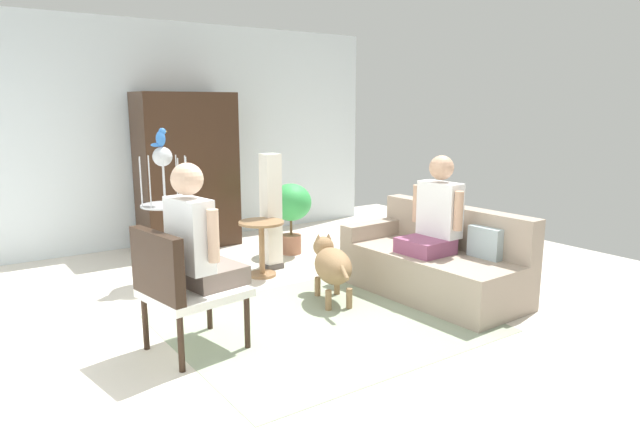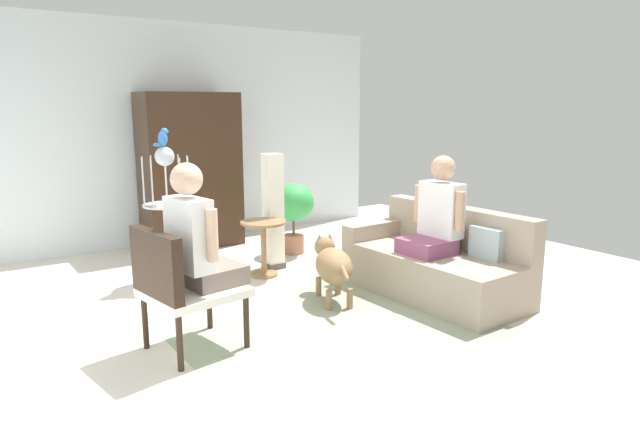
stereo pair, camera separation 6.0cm
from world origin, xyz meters
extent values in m
plane|color=beige|center=(0.00, 0.00, 0.00)|extent=(8.04, 8.04, 0.00)
cube|color=silver|center=(0.00, 3.41, 1.39)|extent=(5.94, 0.12, 2.78)
cube|color=gray|center=(-0.07, -0.11, 0.00)|extent=(2.42, 2.08, 0.01)
cube|color=gray|center=(1.18, -0.10, 0.21)|extent=(0.90, 1.77, 0.43)
cube|color=gray|center=(1.50, -0.09, 0.62)|extent=(0.25, 1.74, 0.39)
cube|color=gray|center=(1.15, 0.67, 0.50)|extent=(0.83, 0.21, 0.16)
cube|color=#9EB2B7|center=(1.39, -0.53, 0.57)|extent=(0.11, 0.32, 0.28)
cube|color=#C6B284|center=(1.37, -0.04, 0.57)|extent=(0.11, 0.27, 0.28)
cylinder|color=black|center=(-0.89, 0.32, 0.20)|extent=(0.04, 0.04, 0.40)
cylinder|color=black|center=(-0.81, -0.17, 0.20)|extent=(0.04, 0.04, 0.40)
cylinder|color=black|center=(-1.43, 0.23, 0.20)|extent=(0.04, 0.04, 0.40)
cylinder|color=black|center=(-1.35, -0.26, 0.20)|extent=(0.04, 0.04, 0.40)
cube|color=white|center=(-1.12, 0.03, 0.43)|extent=(0.74, 0.70, 0.06)
cube|color=black|center=(-1.40, -0.02, 0.70)|extent=(0.17, 0.61, 0.46)
cube|color=#8B4769|center=(1.07, -0.11, 0.50)|extent=(0.43, 0.44, 0.14)
cube|color=white|center=(1.25, -0.10, 0.82)|extent=(0.20, 0.43, 0.51)
sphere|color=tan|center=(1.25, -0.10, 1.20)|extent=(0.23, 0.23, 0.23)
cylinder|color=tan|center=(1.22, -0.35, 0.84)|extent=(0.08, 0.08, 0.35)
cylinder|color=tan|center=(1.20, 0.15, 0.84)|extent=(0.08, 0.08, 0.35)
cube|color=#75655B|center=(-0.97, 0.05, 0.53)|extent=(0.47, 0.46, 0.14)
cube|color=white|center=(-1.14, 0.03, 0.87)|extent=(0.24, 0.42, 0.52)
sphere|color=#DDB293|center=(-1.14, 0.03, 1.26)|extent=(0.23, 0.23, 0.23)
cylinder|color=#DDB293|center=(-1.14, 0.27, 0.89)|extent=(0.08, 0.08, 0.37)
cylinder|color=#DDB293|center=(-1.06, -0.20, 0.89)|extent=(0.08, 0.08, 0.37)
cylinder|color=olive|center=(0.16, 1.35, 0.57)|extent=(0.47, 0.47, 0.02)
cylinder|color=olive|center=(0.16, 1.35, 0.28)|extent=(0.06, 0.06, 0.56)
cylinder|color=olive|center=(0.16, 1.35, 0.01)|extent=(0.29, 0.29, 0.03)
ellipsoid|color=olive|center=(0.30, 0.27, 0.34)|extent=(0.49, 0.64, 0.32)
sphere|color=olive|center=(0.42, 0.59, 0.44)|extent=(0.20, 0.20, 0.20)
cone|color=olive|center=(0.37, 0.61, 0.54)|extent=(0.06, 0.06, 0.06)
cone|color=olive|center=(0.46, 0.57, 0.54)|extent=(0.06, 0.06, 0.06)
cylinder|color=olive|center=(0.17, -0.07, 0.38)|extent=(0.10, 0.18, 0.10)
cylinder|color=olive|center=(0.28, 0.49, 0.09)|extent=(0.06, 0.06, 0.18)
cylinder|color=olive|center=(0.45, 0.42, 0.09)|extent=(0.06, 0.06, 0.18)
cylinder|color=olive|center=(0.14, 0.12, 0.09)|extent=(0.06, 0.06, 0.18)
cylinder|color=olive|center=(0.32, 0.05, 0.09)|extent=(0.06, 0.06, 0.18)
cylinder|color=silver|center=(-0.72, 1.69, 0.01)|extent=(0.36, 0.36, 0.03)
cylinder|color=silver|center=(-0.72, 1.69, 0.39)|extent=(0.04, 0.04, 0.78)
cylinder|color=silver|center=(-0.72, 1.69, 0.79)|extent=(0.47, 0.47, 0.02)
cylinder|color=silver|center=(-0.50, 1.69, 1.04)|extent=(0.01, 0.01, 0.47)
cylinder|color=silver|center=(-0.54, 1.82, 1.04)|extent=(0.01, 0.01, 0.47)
cylinder|color=silver|center=(-0.65, 1.90, 1.04)|extent=(0.01, 0.01, 0.47)
cylinder|color=silver|center=(-0.79, 1.90, 1.04)|extent=(0.01, 0.01, 0.47)
cylinder|color=silver|center=(-0.90, 1.82, 1.04)|extent=(0.01, 0.01, 0.47)
cylinder|color=silver|center=(-0.95, 1.69, 1.04)|extent=(0.01, 0.01, 0.47)
cylinder|color=silver|center=(-0.90, 1.56, 1.04)|extent=(0.01, 0.01, 0.47)
cylinder|color=silver|center=(-0.79, 1.48, 1.04)|extent=(0.01, 0.01, 0.47)
cylinder|color=silver|center=(-0.65, 1.48, 1.04)|extent=(0.01, 0.01, 0.47)
cylinder|color=silver|center=(-0.54, 1.56, 1.04)|extent=(0.01, 0.01, 0.47)
sphere|color=silver|center=(-0.72, 1.69, 1.27)|extent=(0.19, 0.19, 0.19)
ellipsoid|color=blue|center=(-0.73, 1.69, 1.45)|extent=(0.09, 0.10, 0.15)
sphere|color=blue|center=(-0.71, 1.69, 1.51)|extent=(0.07, 0.07, 0.07)
cone|color=#D8BF4C|center=(-0.68, 1.69, 1.51)|extent=(0.03, 0.02, 0.02)
ellipsoid|color=blue|center=(-0.77, 1.69, 1.39)|extent=(0.12, 0.03, 0.04)
cylinder|color=#996047|center=(0.90, 1.96, 0.12)|extent=(0.25, 0.25, 0.23)
cylinder|color=brown|center=(0.90, 1.96, 0.33)|extent=(0.03, 0.03, 0.20)
ellipsoid|color=green|center=(0.90, 1.96, 0.63)|extent=(0.49, 0.49, 0.44)
cube|color=#4C4742|center=(0.40, 1.55, 0.03)|extent=(0.20, 0.20, 0.06)
cube|color=white|center=(0.40, 1.55, 0.66)|extent=(0.18, 0.18, 1.20)
cube|color=#382316|center=(0.04, 3.00, 0.96)|extent=(1.18, 0.56, 1.92)
camera|label=1|loc=(-2.62, -3.71, 1.77)|focal=31.89mm
camera|label=2|loc=(-2.57, -3.74, 1.77)|focal=31.89mm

